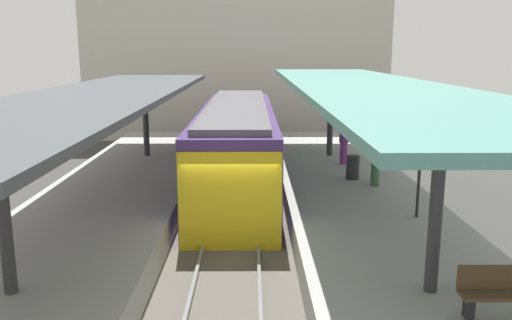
% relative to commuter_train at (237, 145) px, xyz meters
% --- Properties ---
extents(ground_plane, '(80.00, 80.00, 0.00)m').
position_rel_commuter_train_xyz_m(ground_plane, '(0.00, -6.15, -1.73)').
color(ground_plane, '#383835').
extents(platform_left, '(4.40, 28.00, 1.00)m').
position_rel_commuter_train_xyz_m(platform_left, '(-3.80, -6.15, -1.23)').
color(platform_left, '#9E9E99').
rests_on(platform_left, ground_plane).
extents(platform_right, '(4.40, 28.00, 1.00)m').
position_rel_commuter_train_xyz_m(platform_right, '(3.80, -6.15, -1.23)').
color(platform_right, '#9E9E99').
rests_on(platform_right, ground_plane).
extents(track_ballast, '(3.20, 28.00, 0.20)m').
position_rel_commuter_train_xyz_m(track_ballast, '(0.00, -6.15, -1.63)').
color(track_ballast, '#59544C').
rests_on(track_ballast, ground_plane).
extents(rail_near_side, '(0.08, 28.00, 0.14)m').
position_rel_commuter_train_xyz_m(rail_near_side, '(-0.72, -6.15, -1.46)').
color(rail_near_side, slate).
rests_on(rail_near_side, track_ballast).
extents(rail_far_side, '(0.08, 28.00, 0.14)m').
position_rel_commuter_train_xyz_m(rail_far_side, '(0.72, -6.15, -1.46)').
color(rail_far_side, slate).
rests_on(rail_far_side, track_ballast).
extents(commuter_train, '(2.78, 14.12, 3.10)m').
position_rel_commuter_train_xyz_m(commuter_train, '(0.00, 0.00, 0.00)').
color(commuter_train, '#472D6B').
rests_on(commuter_train, track_ballast).
extents(canopy_left, '(4.18, 21.00, 3.12)m').
position_rel_commuter_train_xyz_m(canopy_left, '(-3.80, -4.75, 2.27)').
color(canopy_left, '#333335').
rests_on(canopy_left, platform_left).
extents(canopy_right, '(4.18, 21.00, 3.38)m').
position_rel_commuter_train_xyz_m(canopy_right, '(3.80, -4.75, 2.53)').
color(canopy_right, '#333335').
rests_on(canopy_right, platform_right).
extents(platform_bench, '(1.40, 0.41, 0.86)m').
position_rel_commuter_train_xyz_m(platform_bench, '(4.61, -12.02, -0.26)').
color(platform_bench, black).
rests_on(platform_bench, platform_right).
extents(platform_sign, '(0.90, 0.08, 2.21)m').
position_rel_commuter_train_xyz_m(platform_sign, '(4.88, -6.76, 0.90)').
color(platform_sign, '#262628').
rests_on(platform_sign, platform_right).
extents(litter_bin, '(0.44, 0.44, 0.80)m').
position_rel_commuter_train_xyz_m(litter_bin, '(3.98, -2.58, -0.33)').
color(litter_bin, '#2D2D30').
rests_on(litter_bin, platform_right).
extents(passenger_near_bench, '(0.36, 0.36, 1.69)m').
position_rel_commuter_train_xyz_m(passenger_near_bench, '(4.08, -0.18, 0.15)').
color(passenger_near_bench, '#7A337A').
rests_on(passenger_near_bench, platform_right).
extents(passenger_mid_platform, '(0.36, 0.36, 1.68)m').
position_rel_commuter_train_xyz_m(passenger_mid_platform, '(4.53, -3.51, 0.14)').
color(passenger_mid_platform, '#386B3D').
rests_on(passenger_mid_platform, platform_right).
extents(station_building_backdrop, '(18.00, 6.00, 11.00)m').
position_rel_commuter_train_xyz_m(station_building_backdrop, '(-0.34, 13.85, 3.77)').
color(station_building_backdrop, beige).
rests_on(station_building_backdrop, ground_plane).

